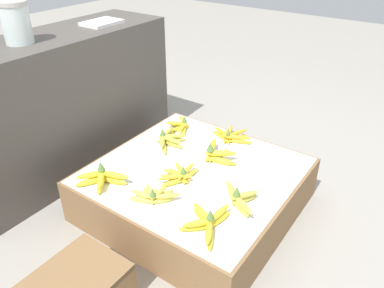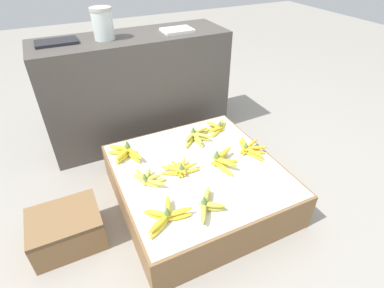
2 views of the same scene
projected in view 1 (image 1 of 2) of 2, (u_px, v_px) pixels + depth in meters
ground_plane at (195, 207)px, 2.00m from camera, size 10.00×10.00×0.00m
display_platform at (195, 189)px, 1.94m from camera, size 0.93×0.96×0.24m
back_vendor_table at (64, 104)px, 2.17m from camera, size 1.36×0.44×0.80m
banana_bunch_front_left at (207, 222)px, 1.50m from camera, size 0.25×0.20×0.10m
banana_bunch_front_midleft at (239, 198)px, 1.63m from camera, size 0.18×0.22×0.10m
banana_bunch_middle_left at (154, 195)px, 1.66m from camera, size 0.17×0.20×0.09m
banana_bunch_middle_midleft at (180, 175)px, 1.79m from camera, size 0.23×0.16×0.09m
banana_bunch_middle_midright at (216, 153)px, 1.94m from camera, size 0.18×0.23×0.11m
banana_bunch_middle_right at (231, 136)px, 2.12m from camera, size 0.18×0.26×0.08m
banana_bunch_back_left at (102, 178)px, 1.75m from camera, size 0.18×0.22×0.11m
banana_bunch_back_midright at (168, 139)px, 2.08m from camera, size 0.23×0.17×0.09m
banana_bunch_back_right at (181, 125)px, 2.23m from camera, size 0.21×0.18×0.09m
glass_jar at (16, 22)px, 1.78m from camera, size 0.14×0.14×0.20m
foam_tray_white at (102, 23)px, 2.16m from camera, size 0.22×0.16×0.02m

